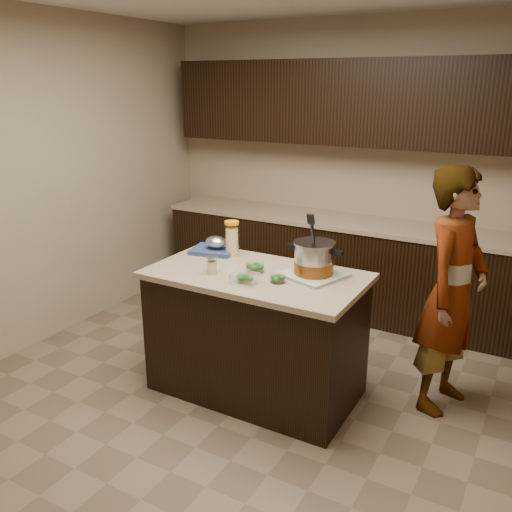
{
  "coord_description": "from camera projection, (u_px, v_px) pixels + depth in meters",
  "views": [
    {
      "loc": [
        1.69,
        -2.99,
        2.13
      ],
      "look_at": [
        0.0,
        0.0,
        1.02
      ],
      "focal_mm": 38.0,
      "sensor_mm": 36.0,
      "label": 1
    }
  ],
  "objects": [
    {
      "name": "broccoli_tub_rect",
      "position": [
        245.0,
        279.0,
        3.47
      ],
      "size": [
        0.18,
        0.14,
        0.06
      ],
      "rotation": [
        0.0,
        0.0,
        0.06
      ],
      "color": "silver",
      "rests_on": "island"
    },
    {
      "name": "broccoli_tub_left",
      "position": [
        255.0,
        268.0,
        3.66
      ],
      "size": [
        0.13,
        0.13,
        0.06
      ],
      "rotation": [
        0.0,
        0.0,
        -0.03
      ],
      "color": "silver",
      "rests_on": "island"
    },
    {
      "name": "dish_towel",
      "position": [
        313.0,
        275.0,
        3.59
      ],
      "size": [
        0.46,
        0.46,
        0.02
      ],
      "primitive_type": "cube",
      "rotation": [
        0.0,
        0.0,
        -0.33
      ],
      "color": "#517850",
      "rests_on": "island"
    },
    {
      "name": "lemonade_pitcher",
      "position": [
        232.0,
        240.0,
        3.99
      ],
      "size": [
        0.13,
        0.13,
        0.26
      ],
      "rotation": [
        0.0,
        0.0,
        -0.21
      ],
      "color": "#CFC07E",
      "rests_on": "island"
    },
    {
      "name": "back_cabinets",
      "position": [
        347.0,
        215.0,
        5.08
      ],
      "size": [
        3.6,
        0.63,
        2.33
      ],
      "color": "black",
      "rests_on": "ground"
    },
    {
      "name": "island",
      "position": [
        256.0,
        333.0,
        3.79
      ],
      "size": [
        1.46,
        0.81,
        0.9
      ],
      "color": "black",
      "rests_on": "ground"
    },
    {
      "name": "room_shell",
      "position": [
        256.0,
        151.0,
        3.4
      ],
      "size": [
        4.04,
        4.04,
        2.72
      ],
      "color": "tan",
      "rests_on": "ground"
    },
    {
      "name": "person",
      "position": [
        452.0,
        292.0,
        3.53
      ],
      "size": [
        0.52,
        0.68,
        1.65
      ],
      "primitive_type": "imported",
      "rotation": [
        0.0,
        0.0,
        1.34
      ],
      "color": "gray",
      "rests_on": "ground"
    },
    {
      "name": "ground_plane",
      "position": [
        256.0,
        389.0,
        3.93
      ],
      "size": [
        4.0,
        4.0,
        0.0
      ],
      "primitive_type": "plane",
      "color": "brown",
      "rests_on": "ground"
    },
    {
      "name": "blue_tray",
      "position": [
        215.0,
        247.0,
        4.08
      ],
      "size": [
        0.36,
        0.31,
        0.12
      ],
      "rotation": [
        0.0,
        0.0,
        0.21
      ],
      "color": "navy",
      "rests_on": "island"
    },
    {
      "name": "mason_jar",
      "position": [
        212.0,
        265.0,
        3.63
      ],
      "size": [
        0.08,
        0.08,
        0.13
      ],
      "rotation": [
        0.0,
        0.0,
        -0.01
      ],
      "color": "#CFC07E",
      "rests_on": "island"
    },
    {
      "name": "stock_pot",
      "position": [
        314.0,
        260.0,
        3.56
      ],
      "size": [
        0.39,
        0.29,
        0.39
      ],
      "rotation": [
        0.0,
        0.0,
        0.03
      ],
      "color": "#B7B7BC",
      "rests_on": "dish_towel"
    },
    {
      "name": "broccoli_tub_right",
      "position": [
        278.0,
        279.0,
        3.48
      ],
      "size": [
        0.12,
        0.12,
        0.05
      ],
      "rotation": [
        0.0,
        0.0,
        -0.2
      ],
      "color": "silver",
      "rests_on": "island"
    }
  ]
}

